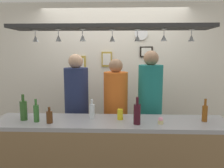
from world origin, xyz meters
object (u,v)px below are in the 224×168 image
person_right_teal_shirt (150,100)px  bottle_champagne_green (24,110)px  bottle_soda_clear (92,111)px  cupcake (161,121)px  person_middle_orange_shirt (116,105)px  bottle_beer_green_import (36,113)px  bottle_wine_dark_red (137,114)px  picture_frame_caricature (79,66)px  bottle_beer_brown_stubby (49,117)px  drink_can (120,114)px  wall_clock (141,34)px  bottle_beer_amber_tall (205,113)px  picture_frame_upper_small (146,52)px  person_left_navy_shirt (77,102)px  picture_frame_crest (107,59)px

person_right_teal_shirt → bottle_champagne_green: person_right_teal_shirt is taller
bottle_soda_clear → cupcake: bearing=-12.3°
person_middle_orange_shirt → bottle_beer_green_import: (-0.87, -0.70, 0.08)m
bottle_wine_dark_red → picture_frame_caricature: picture_frame_caricature is taller
bottle_beer_brown_stubby → bottle_champagne_green: (-0.33, 0.10, 0.05)m
person_middle_orange_shirt → drink_can: person_middle_orange_shirt is taller
wall_clock → bottle_beer_amber_tall: bearing=-66.4°
picture_frame_upper_small → bottle_beer_brown_stubby: bearing=-128.8°
person_left_navy_shirt → bottle_beer_brown_stubby: 0.76m
bottle_beer_brown_stubby → cupcake: 1.22m
person_middle_orange_shirt → bottle_soda_clear: size_ratio=7.22×
bottle_beer_amber_tall → cupcake: bottle_beer_amber_tall is taller
bottle_beer_amber_tall → wall_clock: wall_clock is taller
person_middle_orange_shirt → picture_frame_upper_small: bearing=56.8°
person_middle_orange_shirt → bottle_beer_brown_stubby: size_ratio=9.22×
person_middle_orange_shirt → cupcake: 0.88m
bottle_wine_dark_red → drink_can: 0.25m
bottle_wine_dark_red → picture_frame_crest: bearing=105.6°
bottle_champagne_green → picture_frame_crest: size_ratio=1.15×
person_middle_orange_shirt → picture_frame_upper_small: picture_frame_upper_small is taller
person_right_teal_shirt → bottle_wine_dark_red: size_ratio=5.91×
person_left_navy_shirt → picture_frame_caricature: person_left_navy_shirt is taller
bottle_beer_green_import → person_right_teal_shirt: bearing=27.4°
bottle_beer_green_import → bottle_soda_clear: size_ratio=1.13×
bottle_beer_brown_stubby → picture_frame_crest: (0.54, 1.52, 0.59)m
bottle_champagne_green → drink_can: bottle_champagne_green is taller
drink_can → cupcake: size_ratio=1.56×
bottle_beer_green_import → drink_can: bottle_beer_green_import is taller
bottle_beer_amber_tall → person_middle_orange_shirt: bearing=149.0°
person_left_navy_shirt → wall_clock: wall_clock is taller
bottle_champagne_green → wall_clock: wall_clock is taller
person_left_navy_shirt → drink_can: 0.85m
person_middle_orange_shirt → picture_frame_crest: 1.02m
picture_frame_crest → wall_clock: wall_clock is taller
bottle_champagne_green → bottle_soda_clear: bottle_champagne_green is taller
person_right_teal_shirt → wall_clock: size_ratio=8.06×
bottle_soda_clear → picture_frame_crest: size_ratio=0.88×
picture_frame_crest → bottle_beer_green_import: bearing=-115.2°
person_middle_orange_shirt → cupcake: (0.51, -0.72, 0.01)m
bottle_champagne_green → picture_frame_caricature: picture_frame_caricature is taller
bottle_beer_amber_tall → picture_frame_upper_small: size_ratio=1.18×
bottle_beer_green_import → picture_frame_upper_small: 2.14m
person_middle_orange_shirt → drink_can: bearing=-83.7°
bottle_beer_amber_tall → bottle_champagne_green: bearing=-179.2°
person_right_teal_shirt → bottle_beer_amber_tall: (0.53, -0.61, -0.00)m
picture_frame_upper_small → picture_frame_crest: size_ratio=0.85×
bottle_champagne_green → picture_frame_caricature: (0.37, 1.42, 0.43)m
picture_frame_upper_small → drink_can: bearing=-108.1°
person_left_navy_shirt → picture_frame_crest: bearing=63.6°
drink_can → bottle_champagne_green: bearing=-176.7°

